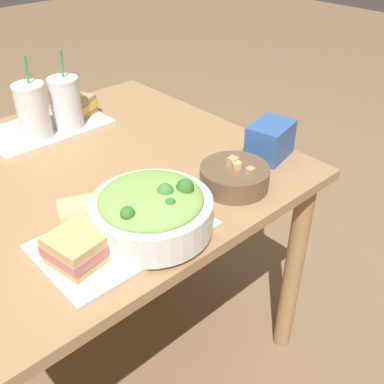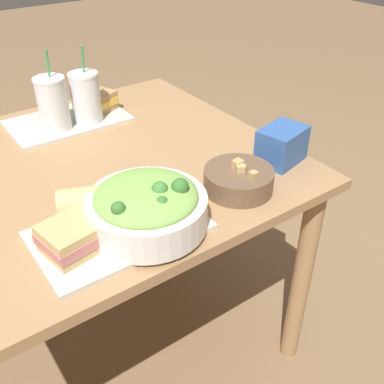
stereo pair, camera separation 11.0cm
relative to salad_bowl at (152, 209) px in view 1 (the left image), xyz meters
The scene contains 12 objects.
ground_plane 0.89m from the salad_bowl, 91.52° to the left, with size 12.00×12.00×0.00m, color #846647.
dining_table 0.39m from the salad_bowl, 91.52° to the left, with size 1.15×0.99×0.75m.
tray_near 0.09m from the salad_bowl, 156.48° to the left, with size 0.39×0.24×0.01m.
tray_far 0.66m from the salad_bowl, 83.32° to the left, with size 0.39×0.24×0.01m.
salad_bowl is the anchor object (origin of this frame).
soup_bowl 0.28m from the salad_bowl, ahead, with size 0.18×0.18×0.08m.
sandwich_near 0.18m from the salad_bowl, behind, with size 0.13×0.13×0.06m.
baguette_near 0.13m from the salad_bowl, 127.74° to the left, with size 0.18×0.14×0.08m.
sandwich_far 0.70m from the salad_bowl, 73.85° to the left, with size 0.14×0.15×0.06m.
drink_cup_dark 0.61m from the salad_bowl, 87.99° to the left, with size 0.10×0.10×0.26m.
drink_cup_red 0.62m from the salad_bowl, 77.67° to the left, with size 0.10×0.10×0.25m.
chip_bag 0.48m from the salad_bowl, ahead, with size 0.15×0.13×0.10m.
Camera 1 is at (-0.47, -1.01, 1.41)m, focal length 42.00 mm.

